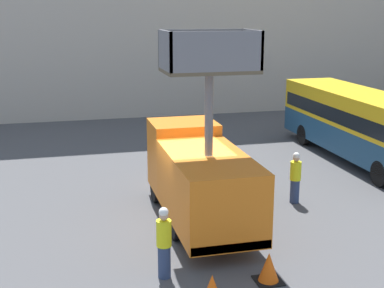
{
  "coord_description": "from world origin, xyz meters",
  "views": [
    {
      "loc": [
        -3.63,
        -15.29,
        6.57
      ],
      "look_at": [
        0.45,
        0.91,
        2.33
      ],
      "focal_mm": 50.0,
      "sensor_mm": 36.0,
      "label": 1
    }
  ],
  "objects_px": {
    "utility_truck": "(199,173)",
    "city_bus": "(362,122)",
    "road_worker_directing": "(295,178)",
    "traffic_cone_near_truck": "(269,268)",
    "road_worker_near_truck": "(164,243)"
  },
  "relations": [
    {
      "from": "utility_truck",
      "to": "city_bus",
      "type": "bearing_deg",
      "value": 30.09
    },
    {
      "from": "city_bus",
      "to": "road_worker_directing",
      "type": "distance_m",
      "value": 6.58
    },
    {
      "from": "utility_truck",
      "to": "road_worker_directing",
      "type": "xyz_separation_m",
      "value": [
        3.68,
        0.9,
        -0.71
      ]
    },
    {
      "from": "city_bus",
      "to": "road_worker_directing",
      "type": "relative_size",
      "value": 5.91
    },
    {
      "from": "utility_truck",
      "to": "road_worker_directing",
      "type": "height_order",
      "value": "utility_truck"
    },
    {
      "from": "road_worker_directing",
      "to": "traffic_cone_near_truck",
      "type": "bearing_deg",
      "value": 22.73
    },
    {
      "from": "utility_truck",
      "to": "road_worker_near_truck",
      "type": "bearing_deg",
      "value": -118.48
    },
    {
      "from": "city_bus",
      "to": "road_worker_directing",
      "type": "bearing_deg",
      "value": 133.94
    },
    {
      "from": "utility_truck",
      "to": "traffic_cone_near_truck",
      "type": "bearing_deg",
      "value": -80.34
    },
    {
      "from": "utility_truck",
      "to": "city_bus",
      "type": "height_order",
      "value": "utility_truck"
    },
    {
      "from": "road_worker_near_truck",
      "to": "traffic_cone_near_truck",
      "type": "xyz_separation_m",
      "value": [
        2.46,
        -0.84,
        -0.58
      ]
    },
    {
      "from": "road_worker_directing",
      "to": "traffic_cone_near_truck",
      "type": "xyz_separation_m",
      "value": [
        -2.98,
        -4.99,
        -0.54
      ]
    },
    {
      "from": "city_bus",
      "to": "road_worker_near_truck",
      "type": "height_order",
      "value": "city_bus"
    },
    {
      "from": "traffic_cone_near_truck",
      "to": "road_worker_near_truck",
      "type": "bearing_deg",
      "value": 161.18
    },
    {
      "from": "city_bus",
      "to": "road_worker_near_truck",
      "type": "relative_size",
      "value": 5.73
    }
  ]
}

